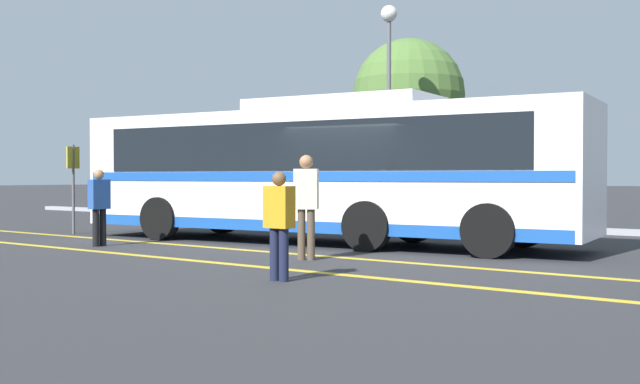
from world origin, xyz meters
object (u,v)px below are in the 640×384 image
(parked_car_1, at_px, (310,200))
(pedestrian_2, at_px, (99,203))
(bus_stop_sign, at_px, (73,177))
(street_lamp, at_px, (389,63))
(transit_bus, at_px, (320,168))
(parked_car_0, at_px, (170,198))
(pedestrian_0, at_px, (306,200))
(pedestrian_1, at_px, (279,220))
(tree_0, at_px, (409,95))

(parked_car_1, distance_m, pedestrian_2, 9.12)
(bus_stop_sign, height_order, street_lamp, street_lamp)
(transit_bus, relative_size, parked_car_0, 2.55)
(pedestrian_0, bearing_deg, bus_stop_sign, -35.30)
(pedestrian_0, relative_size, pedestrian_2, 1.14)
(bus_stop_sign, bearing_deg, pedestrian_1, -116.40)
(bus_stop_sign, bearing_deg, pedestrian_0, -104.64)
(pedestrian_1, bearing_deg, parked_car_0, -36.17)
(street_lamp, bearing_deg, bus_stop_sign, -113.13)
(pedestrian_2, bearing_deg, transit_bus, 140.17)
(pedestrian_1, bearing_deg, pedestrian_2, -14.50)
(pedestrian_2, bearing_deg, pedestrian_0, 99.96)
(pedestrian_2, relative_size, tree_0, 0.24)
(pedestrian_2, height_order, street_lamp, street_lamp)
(tree_0, bearing_deg, pedestrian_2, -86.38)
(parked_car_0, relative_size, parked_car_1, 0.95)
(tree_0, bearing_deg, parked_car_1, -93.09)
(pedestrian_0, distance_m, tree_0, 15.85)
(street_lamp, bearing_deg, pedestrian_0, -66.15)
(parked_car_1, xyz_separation_m, pedestrian_2, (1.24, -9.03, 0.18))
(street_lamp, bearing_deg, pedestrian_2, -92.86)
(tree_0, bearing_deg, bus_stop_sign, -100.56)
(street_lamp, bearing_deg, pedestrian_1, -65.11)
(parked_car_1, height_order, bus_stop_sign, bus_stop_sign)
(parked_car_1, xyz_separation_m, bus_stop_sign, (-2.12, -7.29, 0.71))
(tree_0, bearing_deg, street_lamp, -69.14)
(pedestrian_1, distance_m, street_lamp, 14.62)
(parked_car_0, distance_m, tree_0, 9.72)
(pedestrian_2, bearing_deg, street_lamp, -178.75)
(pedestrian_0, relative_size, tree_0, 0.28)
(parked_car_0, bearing_deg, parked_car_1, -89.83)
(transit_bus, relative_size, street_lamp, 1.74)
(pedestrian_1, height_order, pedestrian_2, pedestrian_2)
(parked_car_0, bearing_deg, pedestrian_1, -127.29)
(bus_stop_sign, bearing_deg, parked_car_1, -22.69)
(transit_bus, relative_size, pedestrian_2, 7.46)
(bus_stop_sign, height_order, tree_0, tree_0)
(pedestrian_0, distance_m, pedestrian_2, 5.15)
(parked_car_1, relative_size, street_lamp, 0.72)
(pedestrian_0, height_order, tree_0, tree_0)
(parked_car_1, bearing_deg, pedestrian_2, -175.99)
(transit_bus, distance_m, tree_0, 12.44)
(parked_car_1, bearing_deg, bus_stop_sign, 159.98)
(transit_bus, distance_m, pedestrian_0, 3.47)
(parked_car_1, relative_size, tree_0, 0.75)
(transit_bus, bearing_deg, pedestrian_1, -155.57)
(parked_car_1, relative_size, bus_stop_sign, 2.19)
(pedestrian_1, relative_size, street_lamp, 0.22)
(parked_car_0, relative_size, pedestrian_1, 3.08)
(parked_car_0, distance_m, pedestrian_0, 15.43)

